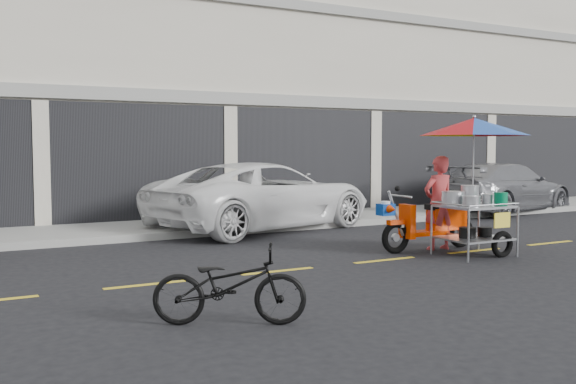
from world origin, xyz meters
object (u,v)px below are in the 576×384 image
white_pickup (264,196)px  food_vendor_rig (460,167)px  silver_pickup (503,188)px  near_bicycle (230,285)px

white_pickup → food_vendor_rig: food_vendor_rig is taller
white_pickup → silver_pickup: 7.68m
white_pickup → food_vendor_rig: size_ratio=2.26×
white_pickup → food_vendor_rig: 4.95m
white_pickup → food_vendor_rig: bearing=-177.5°
silver_pickup → near_bicycle: size_ratio=3.06×
silver_pickup → food_vendor_rig: size_ratio=2.03×
silver_pickup → food_vendor_rig: 7.75m
silver_pickup → food_vendor_rig: bearing=115.9°
white_pickup → near_bicycle: (-3.81, -6.95, -0.34)m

